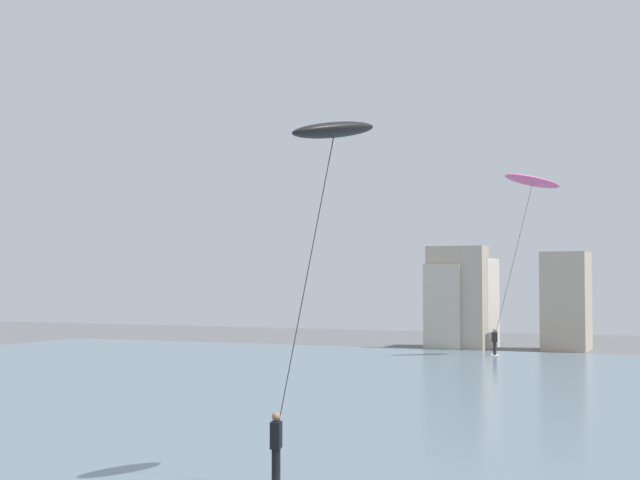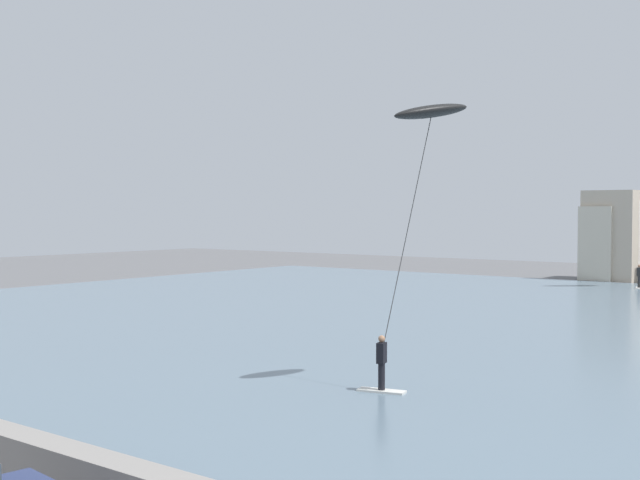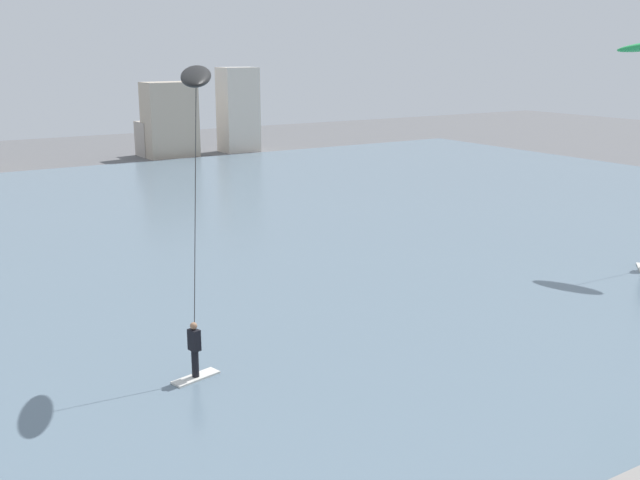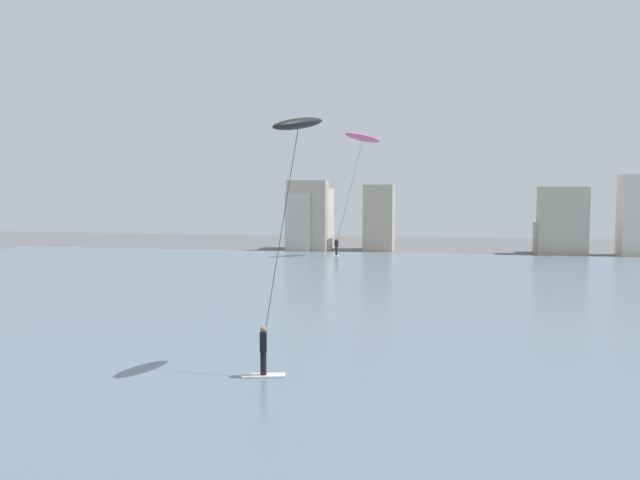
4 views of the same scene
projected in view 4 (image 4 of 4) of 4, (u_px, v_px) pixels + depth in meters
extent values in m
cube|color=slate|center=(404.00, 299.00, 35.84)|extent=(84.00, 52.00, 0.10)
cube|color=beige|center=(300.00, 222.00, 64.35)|extent=(2.55, 2.07, 5.81)
cube|color=#B7A893|center=(308.00, 216.00, 64.39)|extent=(3.92, 2.02, 7.04)
cube|color=beige|center=(314.00, 219.00, 66.70)|extent=(3.59, 3.49, 6.24)
cube|color=#B7A893|center=(379.00, 218.00, 65.40)|extent=(2.95, 3.57, 6.63)
cube|color=#A89E93|center=(557.00, 238.00, 62.34)|extent=(4.16, 2.54, 3.00)
cube|color=#B7A893|center=(562.00, 221.00, 60.58)|extent=(4.32, 2.76, 6.40)
cube|color=beige|center=(638.00, 215.00, 59.59)|extent=(3.21, 2.62, 7.55)
cube|color=silver|center=(336.00, 256.00, 58.68)|extent=(0.78, 1.47, 0.06)
cylinder|color=black|center=(336.00, 251.00, 58.65)|extent=(0.20, 0.20, 0.78)
cube|color=black|center=(336.00, 244.00, 58.59)|extent=(0.39, 0.30, 0.60)
sphere|color=#9E7051|center=(336.00, 239.00, 58.56)|extent=(0.20, 0.20, 0.20)
cylinder|color=#333333|center=(350.00, 192.00, 58.33)|extent=(2.30, 0.65, 9.45)
ellipsoid|color=pink|center=(363.00, 138.00, 58.05)|extent=(3.63, 3.67, 1.20)
cube|color=silver|center=(263.00, 376.00, 20.79)|extent=(1.47, 0.77, 0.06)
cylinder|color=black|center=(263.00, 363.00, 20.76)|extent=(0.20, 0.20, 0.78)
cube|color=black|center=(263.00, 342.00, 20.71)|extent=(0.30, 0.38, 0.60)
sphere|color=#9E7051|center=(263.00, 329.00, 20.68)|extent=(0.20, 0.20, 0.20)
cylinder|color=#333333|center=(281.00, 234.00, 20.97)|extent=(0.92, 1.28, 6.94)
ellipsoid|color=black|center=(298.00, 124.00, 21.23)|extent=(1.82, 2.72, 0.83)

